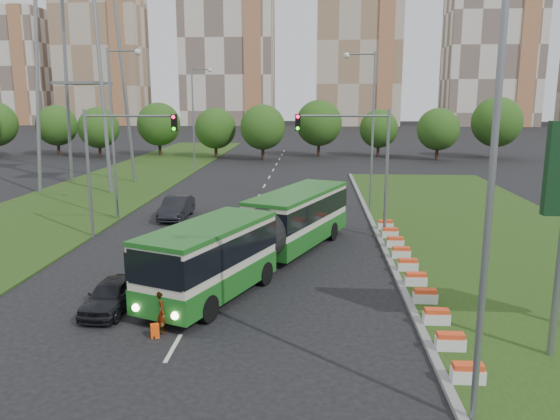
# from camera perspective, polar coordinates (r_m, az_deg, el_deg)

# --- Properties ---
(ground) EXTENTS (360.00, 360.00, 0.00)m
(ground) POSITION_cam_1_polar(r_m,az_deg,el_deg) (25.29, -0.98, -8.45)
(ground) COLOR black
(ground) RESTS_ON ground
(grass_median) EXTENTS (14.00, 60.00, 0.15)m
(grass_median) POSITION_cam_1_polar(r_m,az_deg,el_deg) (34.65, 22.15, -3.61)
(grass_median) COLOR #254213
(grass_median) RESTS_ON ground
(median_kerb) EXTENTS (0.30, 60.00, 0.18)m
(median_kerb) POSITION_cam_1_polar(r_m,az_deg,el_deg) (33.08, 10.65, -3.60)
(median_kerb) COLOR gray
(median_kerb) RESTS_ON ground
(left_verge) EXTENTS (12.00, 110.00, 0.10)m
(left_verge) POSITION_cam_1_polar(r_m,az_deg,el_deg) (53.28, -18.44, 1.76)
(left_verge) COLOR #254213
(left_verge) RESTS_ON ground
(lane_markings) EXTENTS (0.20, 100.00, 0.01)m
(lane_markings) POSITION_cam_1_polar(r_m,az_deg,el_deg) (44.80, -2.80, 0.49)
(lane_markings) COLOR silver
(lane_markings) RESTS_ON ground
(flower_planters) EXTENTS (1.10, 20.30, 0.60)m
(flower_planters) POSITION_cam_1_polar(r_m,az_deg,el_deg) (27.30, 13.59, -6.26)
(flower_planters) COLOR silver
(flower_planters) RESTS_ON grass_median
(traffic_mast_median) EXTENTS (5.76, 0.32, 8.00)m
(traffic_mast_median) POSITION_cam_1_polar(r_m,az_deg,el_deg) (33.95, 8.44, 5.90)
(traffic_mast_median) COLOR gray
(traffic_mast_median) RESTS_ON ground
(traffic_mast_left) EXTENTS (5.76, 0.32, 8.00)m
(traffic_mast_left) POSITION_cam_1_polar(r_m,az_deg,el_deg) (35.06, -17.06, 5.70)
(traffic_mast_left) COLOR gray
(traffic_mast_left) RESTS_ON ground
(street_lamps) EXTENTS (36.00, 60.00, 12.00)m
(street_lamps) POSITION_cam_1_polar(r_m,az_deg,el_deg) (34.13, -4.75, 7.11)
(street_lamps) COLOR gray
(street_lamps) RESTS_ON ground
(tree_line) EXTENTS (120.00, 8.00, 9.00)m
(tree_line) POSITION_cam_1_polar(r_m,az_deg,el_deg) (79.19, 9.52, 8.53)
(tree_line) COLOR #1E4312
(tree_line) RESTS_ON ground
(apartment_tower_west) EXTENTS (26.00, 15.00, 48.00)m
(apartment_tower_west) POSITION_cam_1_polar(r_m,az_deg,el_deg) (186.73, -18.18, 15.88)
(apartment_tower_west) COLOR #BBAB96
(apartment_tower_west) RESTS_ON ground
(apartment_tower_cwest) EXTENTS (28.00, 15.00, 52.00)m
(apartment_tower_cwest) POSITION_cam_1_polar(r_m,az_deg,el_deg) (176.58, -5.48, 17.31)
(apartment_tower_cwest) COLOR beige
(apartment_tower_cwest) RESTS_ON ground
(apartment_tower_ceast) EXTENTS (25.00, 15.00, 50.00)m
(apartment_tower_ceast) POSITION_cam_1_polar(r_m,az_deg,el_deg) (174.91, 8.18, 16.98)
(apartment_tower_ceast) COLOR #BBAB96
(apartment_tower_ceast) RESTS_ON ground
(apartment_tower_east) EXTENTS (27.00, 15.00, 47.00)m
(apartment_tower_east) POSITION_cam_1_polar(r_m,az_deg,el_deg) (182.20, 21.30, 15.63)
(apartment_tower_east) COLOR beige
(apartment_tower_east) RESTS_ON ground
(midrise_west) EXTENTS (22.00, 14.00, 36.00)m
(midrise_west) POSITION_cam_1_polar(r_m,az_deg,el_deg) (199.08, -26.34, 13.24)
(midrise_west) COLOR beige
(midrise_west) RESTS_ON ground
(articulated_bus) EXTENTS (2.78, 17.82, 2.93)m
(articulated_bus) POSITION_cam_1_polar(r_m,az_deg,el_deg) (28.30, -2.25, -2.45)
(articulated_bus) COLOR beige
(articulated_bus) RESTS_ON ground
(car_left_near) EXTENTS (1.74, 4.02, 1.35)m
(car_left_near) POSITION_cam_1_polar(r_m,az_deg,el_deg) (23.93, -17.18, -8.48)
(car_left_near) COLOR black
(car_left_near) RESTS_ON ground
(car_left_far) EXTENTS (1.74, 4.86, 1.60)m
(car_left_far) POSITION_cam_1_polar(r_m,az_deg,el_deg) (40.48, -10.77, 0.23)
(car_left_far) COLOR black
(car_left_far) RESTS_ON ground
(pedestrian) EXTENTS (0.47, 0.64, 1.64)m
(pedestrian) POSITION_cam_1_polar(r_m,az_deg,el_deg) (21.30, -12.16, -10.35)
(pedestrian) COLOR gray
(pedestrian) RESTS_ON ground
(shopping_trolley) EXTENTS (0.30, 0.32, 0.52)m
(shopping_trolley) POSITION_cam_1_polar(r_m,az_deg,el_deg) (21.13, -12.94, -12.22)
(shopping_trolley) COLOR #FF4E0D
(shopping_trolley) RESTS_ON ground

